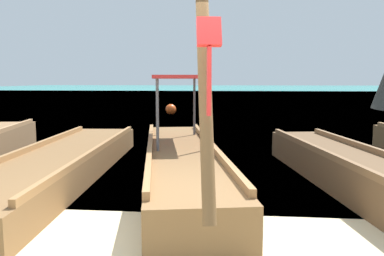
{
  "coord_description": "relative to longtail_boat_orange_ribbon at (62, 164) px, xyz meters",
  "views": [
    {
      "loc": [
        0.69,
        -3.86,
        1.79
      ],
      "look_at": [
        0.0,
        3.26,
        0.92
      ],
      "focal_mm": 37.04,
      "sensor_mm": 36.0,
      "label": 1
    }
  ],
  "objects": [
    {
      "name": "longtail_boat_orange_ribbon",
      "position": [
        0.0,
        0.0,
        0.0
      ],
      "size": [
        1.81,
        7.74,
        2.71
      ],
      "color": "brown",
      "rests_on": "ground"
    },
    {
      "name": "longtail_boat_pink_ribbon",
      "position": [
        5.04,
        -0.06,
        0.04
      ],
      "size": [
        1.93,
        6.04,
        2.3
      ],
      "color": "brown",
      "rests_on": "ground"
    },
    {
      "name": "sea_water",
      "position": [
        2.37,
        58.29,
        -0.25
      ],
      "size": [
        120.0,
        120.0,
        0.0
      ],
      "primitive_type": "plane",
      "color": "teal",
      "rests_on": "ground"
    },
    {
      "name": "longtail_boat_red_ribbon",
      "position": [
        2.21,
        0.01,
        0.1
      ],
      "size": [
        2.38,
        7.04,
        2.54
      ],
      "color": "brown",
      "rests_on": "ground"
    },
    {
      "name": "mooring_buoy_near",
      "position": [
        0.02,
        13.17,
        0.02
      ],
      "size": [
        0.54,
        0.54,
        0.54
      ],
      "color": "#EA5119",
      "rests_on": "sea_water"
    },
    {
      "name": "ground",
      "position": [
        2.37,
        -2.97,
        -0.25
      ],
      "size": [
        120.0,
        120.0,
        0.0
      ],
      "primitive_type": "plane",
      "color": "beige"
    }
  ]
}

